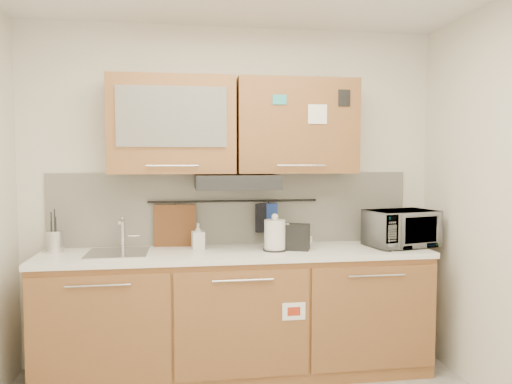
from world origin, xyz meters
name	(u,v)px	position (x,y,z in m)	size (l,w,h in m)	color
wall_back	(233,195)	(0.00, 1.50, 1.30)	(3.20, 3.20, 0.00)	silver
base_cabinet	(238,320)	(0.00, 1.19, 0.41)	(2.80, 0.64, 0.88)	brown
countertop	(237,253)	(0.00, 1.19, 0.90)	(2.82, 0.62, 0.04)	white
backsplash	(233,208)	(0.00, 1.49, 1.20)	(2.80, 0.02, 0.56)	silver
upper_cabinets	(235,126)	(0.00, 1.32, 1.83)	(1.82, 0.37, 0.70)	brown
range_hood	(236,182)	(0.00, 1.25, 1.42)	(0.60, 0.46, 0.10)	black
sink	(118,253)	(-0.85, 1.21, 0.92)	(0.42, 0.40, 0.26)	silver
utensil_rail	(234,201)	(0.00, 1.45, 1.26)	(0.02, 0.02, 1.30)	black
utensil_crock	(55,241)	(-1.30, 1.32, 1.00)	(0.16, 0.16, 0.31)	silver
kettle	(275,236)	(0.27, 1.15, 1.03)	(0.20, 0.18, 0.27)	silver
toaster	(292,236)	(0.41, 1.18, 1.02)	(0.28, 0.22, 0.19)	black
microwave	(401,228)	(1.25, 1.18, 1.06)	(0.50, 0.34, 0.28)	#999999
soap_bottle	(198,236)	(-0.28, 1.29, 1.02)	(0.09, 0.09, 0.20)	#999999
cutting_board	(175,230)	(-0.45, 1.44, 1.04)	(0.32, 0.02, 0.39)	brown
oven_mitt	(269,218)	(0.27, 1.44, 1.13)	(0.14, 0.03, 0.23)	navy
dark_pouch	(264,218)	(0.24, 1.44, 1.13)	(0.14, 0.04, 0.22)	black
pot_holder	(269,213)	(0.28, 1.44, 1.17)	(0.12, 0.02, 0.14)	red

